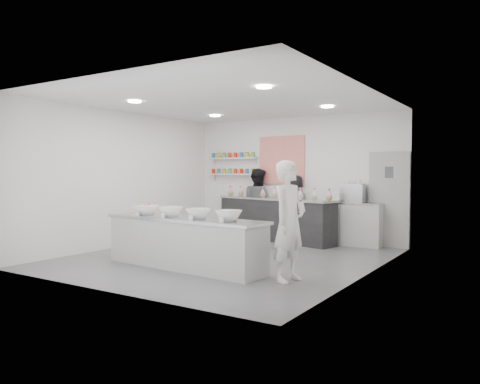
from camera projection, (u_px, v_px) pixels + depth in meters
name	position (u px, v px, depth m)	size (l,w,h in m)	color
floor	(226.00, 258.00, 9.01)	(6.00, 6.00, 0.00)	#515156
ceiling	(226.00, 101.00, 8.89)	(6.00, 6.00, 0.00)	white
back_wall	(295.00, 178.00, 11.48)	(5.50, 5.50, 0.00)	white
left_wall	(124.00, 179.00, 10.43)	(6.00, 6.00, 0.00)	white
right_wall	(368.00, 182.00, 7.47)	(6.00, 6.00, 0.00)	white
back_door	(389.00, 200.00, 10.24)	(0.88, 0.04, 2.10)	#9C9C9A
pattern_panel	(282.00, 160.00, 11.63)	(1.25, 0.03, 1.20)	red
jar_shelf_lower	(233.00, 174.00, 12.33)	(1.45, 0.22, 0.04)	silver
jar_shelf_upper	(233.00, 158.00, 12.31)	(1.45, 0.22, 0.04)	silver
preserve_jars	(233.00, 164.00, 12.30)	(1.45, 0.10, 0.56)	#F71800
downlight_0	(135.00, 102.00, 8.80)	(0.24, 0.24, 0.02)	white
downlight_1	(264.00, 87.00, 7.29)	(0.24, 0.24, 0.02)	white
downlight_2	(215.00, 116.00, 10.99)	(0.24, 0.24, 0.02)	white
downlight_3	(327.00, 107.00, 9.48)	(0.24, 0.24, 0.02)	white
prep_counter	(184.00, 243.00, 8.05)	(3.19, 0.73, 0.87)	#B7B7B2
back_bar	(275.00, 219.00, 11.32)	(3.33, 0.61, 1.03)	black
sneeze_guard	(266.00, 192.00, 11.09)	(3.28, 0.01, 0.28)	white
espresso_ledge	(353.00, 224.00, 10.50)	(1.31, 0.42, 0.97)	#B7B7B2
espresso_machine	(353.00, 194.00, 10.47)	(0.53, 0.36, 0.40)	#93969E
cup_stacks	(347.00, 195.00, 10.55)	(0.24, 0.24, 0.32)	tan
prep_bowls	(184.00, 212.00, 8.03)	(2.39, 0.54, 0.18)	white
label_cards	(165.00, 218.00, 7.55)	(2.01, 0.04, 0.07)	white
cookie_bags	(275.00, 193.00, 11.29)	(3.34, 0.14, 0.26)	#F390DA
woman_prep	(289.00, 221.00, 7.04)	(0.67, 0.44, 1.83)	white
staff_left	(258.00, 203.00, 11.85)	(0.85, 0.66, 1.75)	black
staff_right	(295.00, 208.00, 11.30)	(0.78, 0.51, 1.60)	black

